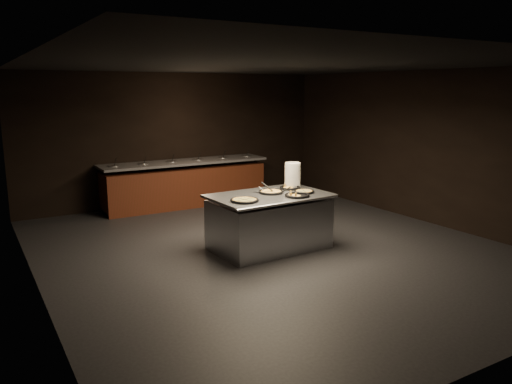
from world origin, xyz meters
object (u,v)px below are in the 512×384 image
(plate_stack, at_px, (293,175))
(pan_cheese_whole, at_px, (271,192))
(pan_veggie_whole, at_px, (244,200))
(serving_counter, at_px, (269,223))

(plate_stack, height_order, pan_cheese_whole, plate_stack)
(pan_veggie_whole, relative_size, pan_cheese_whole, 1.08)
(pan_veggie_whole, height_order, pan_cheese_whole, same)
(pan_cheese_whole, bearing_deg, plate_stack, 23.77)
(serving_counter, xyz_separation_m, plate_stack, (0.69, 0.35, 0.67))
(serving_counter, bearing_deg, pan_cheese_whole, 43.54)
(serving_counter, relative_size, pan_veggie_whole, 4.46)
(serving_counter, distance_m, pan_veggie_whole, 0.80)
(pan_veggie_whole, xyz_separation_m, pan_cheese_whole, (0.67, 0.32, -0.00))
(pan_cheese_whole, bearing_deg, pan_veggie_whole, -154.50)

